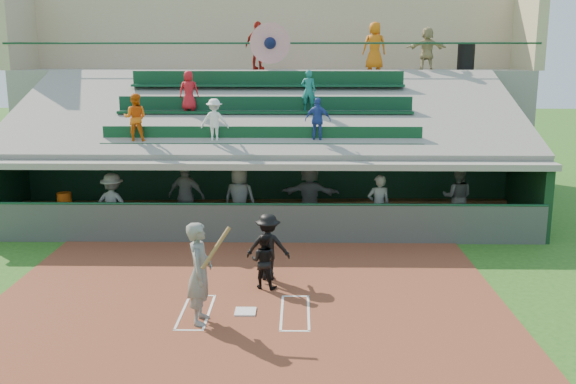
{
  "coord_description": "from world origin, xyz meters",
  "views": [
    {
      "loc": [
        1.1,
        -12.36,
        5.25
      ],
      "look_at": [
        0.82,
        3.5,
        1.8
      ],
      "focal_mm": 40.0,
      "sensor_mm": 36.0,
      "label": 1
    }
  ],
  "objects_px": {
    "batter_at_plate": "(200,273)",
    "trash_bin": "(466,57)",
    "catcher": "(264,261)",
    "home_plate": "(245,312)",
    "white_table": "(63,219)",
    "water_cooler": "(64,200)"
  },
  "relations": [
    {
      "from": "batter_at_plate",
      "to": "water_cooler",
      "type": "bearing_deg",
      "value": 127.47
    },
    {
      "from": "home_plate",
      "to": "water_cooler",
      "type": "xyz_separation_m",
      "value": [
        -5.9,
        6.11,
        0.94
      ]
    },
    {
      "from": "batter_at_plate",
      "to": "water_cooler",
      "type": "relative_size",
      "value": 4.85
    },
    {
      "from": "catcher",
      "to": "water_cooler",
      "type": "distance_m",
      "value": 7.78
    },
    {
      "from": "batter_at_plate",
      "to": "catcher",
      "type": "relative_size",
      "value": 1.62
    },
    {
      "from": "catcher",
      "to": "white_table",
      "type": "xyz_separation_m",
      "value": [
        -6.28,
        4.63,
        -0.25
      ]
    },
    {
      "from": "white_table",
      "to": "trash_bin",
      "type": "xyz_separation_m",
      "value": [
        13.52,
        7.05,
        4.69
      ]
    },
    {
      "from": "batter_at_plate",
      "to": "catcher",
      "type": "height_order",
      "value": "batter_at_plate"
    },
    {
      "from": "catcher",
      "to": "batter_at_plate",
      "type": "bearing_deg",
      "value": 74.94
    },
    {
      "from": "batter_at_plate",
      "to": "catcher",
      "type": "xyz_separation_m",
      "value": [
        1.14,
        1.92,
        -0.39
      ]
    },
    {
      "from": "trash_bin",
      "to": "water_cooler",
      "type": "bearing_deg",
      "value": -152.51
    },
    {
      "from": "home_plate",
      "to": "catcher",
      "type": "height_order",
      "value": "catcher"
    },
    {
      "from": "batter_at_plate",
      "to": "home_plate",
      "type": "bearing_deg",
      "value": 30.09
    },
    {
      "from": "home_plate",
      "to": "batter_at_plate",
      "type": "distance_m",
      "value": 1.4
    },
    {
      "from": "water_cooler",
      "to": "batter_at_plate",
      "type": "bearing_deg",
      "value": -52.53
    },
    {
      "from": "batter_at_plate",
      "to": "white_table",
      "type": "bearing_deg",
      "value": 128.13
    },
    {
      "from": "water_cooler",
      "to": "trash_bin",
      "type": "xyz_separation_m",
      "value": [
        13.44,
        6.99,
        4.11
      ]
    },
    {
      "from": "trash_bin",
      "to": "home_plate",
      "type": "bearing_deg",
      "value": -119.92
    },
    {
      "from": "trash_bin",
      "to": "white_table",
      "type": "bearing_deg",
      "value": -152.46
    },
    {
      "from": "home_plate",
      "to": "batter_at_plate",
      "type": "bearing_deg",
      "value": -149.91
    },
    {
      "from": "batter_at_plate",
      "to": "trash_bin",
      "type": "relative_size",
      "value": 2.09
    },
    {
      "from": "water_cooler",
      "to": "white_table",
      "type": "bearing_deg",
      "value": -143.41
    }
  ]
}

